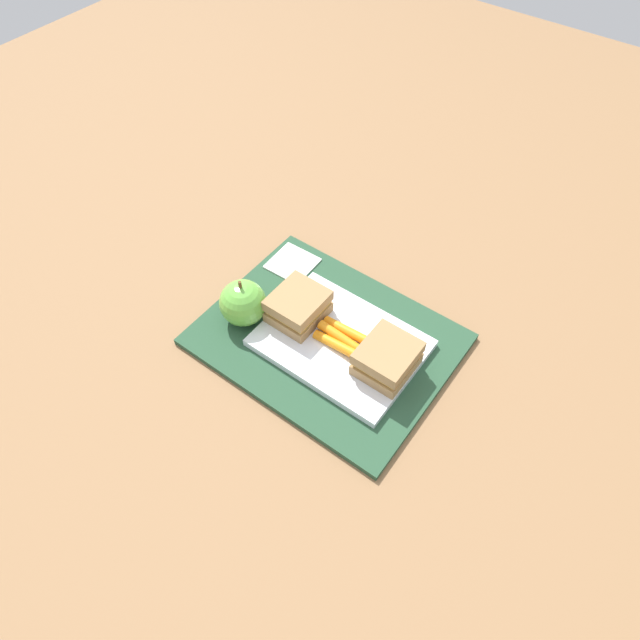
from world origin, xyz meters
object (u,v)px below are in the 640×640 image
at_px(carrot_sticks_bundle, 341,337).
at_px(apple, 243,303).
at_px(food_tray, 340,343).
at_px(sandwich_half_left, 387,358).
at_px(paper_napkin, 292,263).
at_px(sandwich_half_right, 298,306).

xyz_separation_m(carrot_sticks_bundle, apple, (0.15, 0.05, 0.02)).
bearing_deg(carrot_sticks_bundle, food_tray, 68.92).
distance_m(sandwich_half_left, carrot_sticks_bundle, 0.08).
height_order(sandwich_half_left, carrot_sticks_bundle, sandwich_half_left).
distance_m(sandwich_half_left, paper_napkin, 0.26).
xyz_separation_m(apple, paper_napkin, (0.01, -0.13, -0.03)).
relative_size(food_tray, apple, 2.81).
height_order(food_tray, apple, apple).
distance_m(food_tray, apple, 0.16).
bearing_deg(sandwich_half_right, sandwich_half_left, 180.00).
bearing_deg(carrot_sticks_bundle, paper_napkin, -28.66).
bearing_deg(sandwich_half_left, paper_napkin, -20.34).
distance_m(food_tray, carrot_sticks_bundle, 0.01).
height_order(food_tray, carrot_sticks_bundle, carrot_sticks_bundle).
bearing_deg(carrot_sticks_bundle, apple, 17.03).
relative_size(food_tray, paper_napkin, 3.29).
bearing_deg(paper_napkin, carrot_sticks_bundle, 151.34).
bearing_deg(apple, sandwich_half_left, -168.82).
bearing_deg(paper_napkin, sandwich_half_left, 159.66).
bearing_deg(sandwich_half_left, apple, 11.18).
distance_m(apple, paper_napkin, 0.14).
xyz_separation_m(food_tray, sandwich_half_left, (-0.08, 0.00, 0.03)).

